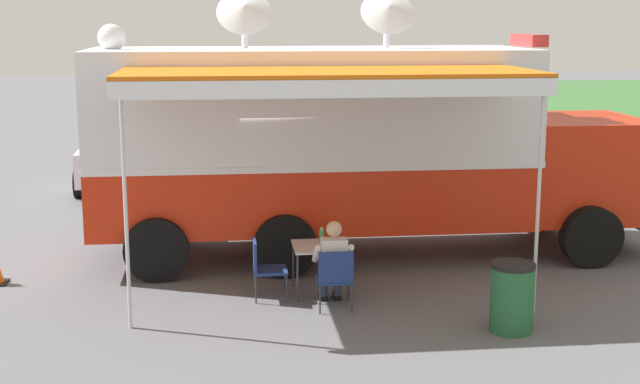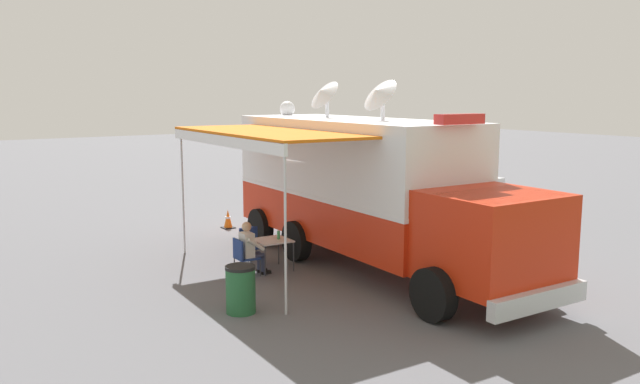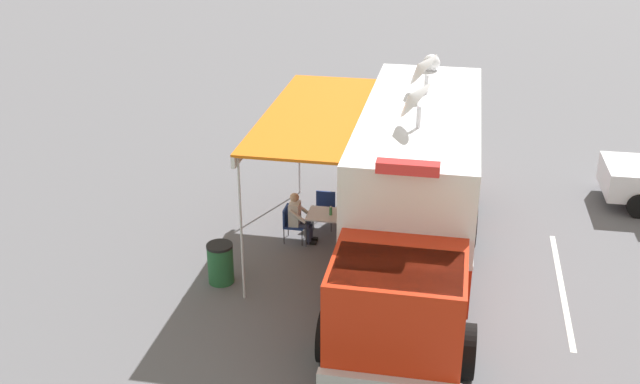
{
  "view_description": "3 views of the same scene",
  "coord_description": "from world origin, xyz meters",
  "px_view_note": "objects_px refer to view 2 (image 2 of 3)",
  "views": [
    {
      "loc": [
        14.44,
        -2.01,
        3.99
      ],
      "look_at": [
        1.73,
        -0.11,
        1.44
      ],
      "focal_mm": 49.31,
      "sensor_mm": 36.0,
      "label": 1
    },
    {
      "loc": [
        9.25,
        12.38,
        4.1
      ],
      "look_at": [
        0.38,
        -0.8,
        1.62
      ],
      "focal_mm": 35.36,
      "sensor_mm": 36.0,
      "label": 2
    },
    {
      "loc": [
        -0.25,
        15.92,
        8.63
      ],
      "look_at": [
        2.14,
        0.67,
        1.67
      ],
      "focal_mm": 42.85,
      "sensor_mm": 36.0,
      "label": 3
    }
  ],
  "objects_px": {
    "folding_table": "(272,242)",
    "seated_responder": "(250,247)",
    "folding_chair_beside_table": "(251,242)",
    "folding_chair_at_table": "(243,254)",
    "traffic_cone": "(228,219)",
    "water_bottle": "(279,235)",
    "car_behind_truck": "(446,185)",
    "trash_bin": "(241,289)",
    "command_truck": "(367,186)"
  },
  "relations": [
    {
      "from": "command_truck",
      "to": "folding_chair_beside_table",
      "type": "bearing_deg",
      "value": -38.42
    },
    {
      "from": "folding_chair_at_table",
      "to": "trash_bin",
      "type": "xyz_separation_m",
      "value": [
        1.14,
        2.13,
        -0.06
      ]
    },
    {
      "from": "car_behind_truck",
      "to": "folding_chair_beside_table",
      "type": "bearing_deg",
      "value": 15.57
    },
    {
      "from": "folding_chair_at_table",
      "to": "folding_chair_beside_table",
      "type": "xyz_separation_m",
      "value": [
        -0.68,
        -0.93,
        0.0
      ]
    },
    {
      "from": "traffic_cone",
      "to": "car_behind_truck",
      "type": "xyz_separation_m",
      "value": [
        -7.91,
        1.43,
        0.6
      ]
    },
    {
      "from": "folding_table",
      "to": "trash_bin",
      "type": "xyz_separation_m",
      "value": [
        1.94,
        2.21,
        -0.22
      ]
    },
    {
      "from": "trash_bin",
      "to": "water_bottle",
      "type": "bearing_deg",
      "value": -134.0
    },
    {
      "from": "command_truck",
      "to": "water_bottle",
      "type": "relative_size",
      "value": 42.72
    },
    {
      "from": "folding_chair_beside_table",
      "to": "trash_bin",
      "type": "relative_size",
      "value": 0.96
    },
    {
      "from": "seated_responder",
      "to": "trash_bin",
      "type": "relative_size",
      "value": 1.37
    },
    {
      "from": "folding_table",
      "to": "water_bottle",
      "type": "distance_m",
      "value": 0.23
    },
    {
      "from": "folding_table",
      "to": "seated_responder",
      "type": "xyz_separation_m",
      "value": [
        0.61,
        0.09,
        -0.02
      ]
    },
    {
      "from": "folding_chair_beside_table",
      "to": "car_behind_truck",
      "type": "height_order",
      "value": "car_behind_truck"
    },
    {
      "from": "folding_chair_at_table",
      "to": "traffic_cone",
      "type": "xyz_separation_m",
      "value": [
        -1.99,
        -4.93,
        -0.23
      ]
    },
    {
      "from": "command_truck",
      "to": "seated_responder",
      "type": "height_order",
      "value": "command_truck"
    },
    {
      "from": "folding_table",
      "to": "folding_chair_beside_table",
      "type": "bearing_deg",
      "value": -82.16
    },
    {
      "from": "folding_chair_beside_table",
      "to": "trash_bin",
      "type": "distance_m",
      "value": 3.56
    },
    {
      "from": "folding_table",
      "to": "car_behind_truck",
      "type": "relative_size",
      "value": 0.2
    },
    {
      "from": "water_bottle",
      "to": "car_behind_truck",
      "type": "distance_m",
      "value": 9.59
    },
    {
      "from": "trash_bin",
      "to": "folding_table",
      "type": "bearing_deg",
      "value": -131.25
    },
    {
      "from": "water_bottle",
      "to": "trash_bin",
      "type": "height_order",
      "value": "water_bottle"
    },
    {
      "from": "folding_chair_beside_table",
      "to": "car_behind_truck",
      "type": "relative_size",
      "value": 0.21
    },
    {
      "from": "seated_responder",
      "to": "traffic_cone",
      "type": "relative_size",
      "value": 2.16
    },
    {
      "from": "command_truck",
      "to": "car_behind_truck",
      "type": "bearing_deg",
      "value": -148.27
    },
    {
      "from": "folding_chair_beside_table",
      "to": "trash_bin",
      "type": "bearing_deg",
      "value": 59.25
    },
    {
      "from": "water_bottle",
      "to": "folding_chair_beside_table",
      "type": "distance_m",
      "value": 0.98
    },
    {
      "from": "trash_bin",
      "to": "car_behind_truck",
      "type": "height_order",
      "value": "car_behind_truck"
    },
    {
      "from": "traffic_cone",
      "to": "car_behind_truck",
      "type": "distance_m",
      "value": 8.06
    },
    {
      "from": "water_bottle",
      "to": "command_truck",
      "type": "bearing_deg",
      "value": 155.86
    },
    {
      "from": "folding_table",
      "to": "car_behind_truck",
      "type": "xyz_separation_m",
      "value": [
        -9.1,
        -3.42,
        0.21
      ]
    },
    {
      "from": "traffic_cone",
      "to": "folding_table",
      "type": "bearing_deg",
      "value": 76.14
    },
    {
      "from": "folding_chair_at_table",
      "to": "car_behind_truck",
      "type": "xyz_separation_m",
      "value": [
        -9.9,
        -3.5,
        0.37
      ]
    },
    {
      "from": "folding_chair_at_table",
      "to": "car_behind_truck",
      "type": "height_order",
      "value": "car_behind_truck"
    },
    {
      "from": "command_truck",
      "to": "trash_bin",
      "type": "relative_size",
      "value": 10.52
    },
    {
      "from": "command_truck",
      "to": "traffic_cone",
      "type": "relative_size",
      "value": 16.5
    },
    {
      "from": "command_truck",
      "to": "traffic_cone",
      "type": "xyz_separation_m",
      "value": [
        0.91,
        -5.76,
        -1.67
      ]
    },
    {
      "from": "command_truck",
      "to": "traffic_cone",
      "type": "bearing_deg",
      "value": -81.05
    },
    {
      "from": "folding_chair_at_table",
      "to": "trash_bin",
      "type": "bearing_deg",
      "value": 61.88
    },
    {
      "from": "folding_table",
      "to": "water_bottle",
      "type": "relative_size",
      "value": 3.69
    },
    {
      "from": "folding_table",
      "to": "folding_chair_at_table",
      "type": "xyz_separation_m",
      "value": [
        0.8,
        0.08,
        -0.16
      ]
    },
    {
      "from": "traffic_cone",
      "to": "car_behind_truck",
      "type": "height_order",
      "value": "car_behind_truck"
    },
    {
      "from": "traffic_cone",
      "to": "folding_chair_at_table",
      "type": "bearing_deg",
      "value": 67.95
    },
    {
      "from": "water_bottle",
      "to": "folding_chair_beside_table",
      "type": "relative_size",
      "value": 0.26
    },
    {
      "from": "folding_chair_at_table",
      "to": "trash_bin",
      "type": "distance_m",
      "value": 2.41
    },
    {
      "from": "trash_bin",
      "to": "car_behind_truck",
      "type": "distance_m",
      "value": 12.4
    },
    {
      "from": "folding_chair_beside_table",
      "to": "car_behind_truck",
      "type": "distance_m",
      "value": 9.58
    },
    {
      "from": "trash_bin",
      "to": "traffic_cone",
      "type": "xyz_separation_m",
      "value": [
        -3.13,
        -7.05,
        -0.18
      ]
    },
    {
      "from": "folding_chair_beside_table",
      "to": "folding_chair_at_table",
      "type": "bearing_deg",
      "value": 53.72
    },
    {
      "from": "command_truck",
      "to": "car_behind_truck",
      "type": "distance_m",
      "value": 8.3
    },
    {
      "from": "command_truck",
      "to": "traffic_cone",
      "type": "height_order",
      "value": "command_truck"
    }
  ]
}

